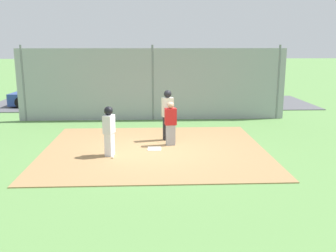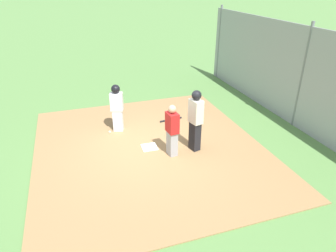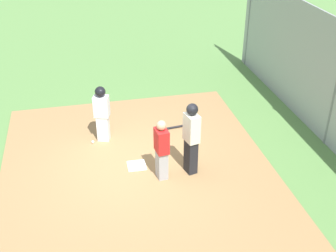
{
  "view_description": "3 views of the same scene",
  "coord_description": "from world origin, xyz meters",
  "px_view_note": "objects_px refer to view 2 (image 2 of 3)",
  "views": [
    {
      "loc": [
        0.12,
        12.04,
        3.47
      ],
      "look_at": [
        -0.45,
        -0.04,
        0.79
      ],
      "focal_mm": 40.72,
      "sensor_mm": 36.0,
      "label": 1
    },
    {
      "loc": [
        -7.45,
        1.9,
        4.55
      ],
      "look_at": [
        -0.4,
        -0.44,
        0.85
      ],
      "focal_mm": 32.51,
      "sensor_mm": 36.0,
      "label": 2
    },
    {
      "loc": [
        -8.57,
        1.14,
        6.1
      ],
      "look_at": [
        0.1,
        -0.8,
        0.98
      ],
      "focal_mm": 46.42,
      "sensor_mm": 36.0,
      "label": 3
    }
  ],
  "objects_px": {
    "umpire": "(195,119)",
    "baseball": "(110,132)",
    "home_plate": "(149,147)",
    "runner": "(117,105)",
    "catcher": "(172,130)",
    "parked_car_blue": "(287,59)",
    "baseball_bat": "(171,120)"
  },
  "relations": [
    {
      "from": "umpire",
      "to": "baseball",
      "type": "height_order",
      "value": "umpire"
    },
    {
      "from": "home_plate",
      "to": "runner",
      "type": "distance_m",
      "value": 1.76
    },
    {
      "from": "catcher",
      "to": "parked_car_blue",
      "type": "relative_size",
      "value": 0.35
    },
    {
      "from": "parked_car_blue",
      "to": "umpire",
      "type": "bearing_deg",
      "value": 131.51
    },
    {
      "from": "baseball_bat",
      "to": "parked_car_blue",
      "type": "height_order",
      "value": "parked_car_blue"
    },
    {
      "from": "home_plate",
      "to": "baseball",
      "type": "height_order",
      "value": "baseball"
    },
    {
      "from": "catcher",
      "to": "baseball",
      "type": "bearing_deg",
      "value": -57.75
    },
    {
      "from": "parked_car_blue",
      "to": "catcher",
      "type": "bearing_deg",
      "value": 129.43
    },
    {
      "from": "runner",
      "to": "baseball_bat",
      "type": "relative_size",
      "value": 1.9
    },
    {
      "from": "runner",
      "to": "baseball_bat",
      "type": "xyz_separation_m",
      "value": [
        0.16,
        -1.84,
        -0.83
      ]
    },
    {
      "from": "umpire",
      "to": "runner",
      "type": "bearing_deg",
      "value": -58.89
    },
    {
      "from": "umpire",
      "to": "home_plate",
      "type": "bearing_deg",
      "value": -35.73
    },
    {
      "from": "home_plate",
      "to": "catcher",
      "type": "distance_m",
      "value": 1.06
    },
    {
      "from": "baseball",
      "to": "parked_car_blue",
      "type": "height_order",
      "value": "parked_car_blue"
    },
    {
      "from": "runner",
      "to": "baseball",
      "type": "distance_m",
      "value": 0.89
    },
    {
      "from": "home_plate",
      "to": "baseball",
      "type": "bearing_deg",
      "value": 36.98
    },
    {
      "from": "umpire",
      "to": "baseball_bat",
      "type": "xyz_separation_m",
      "value": [
        2.04,
        0.02,
        -0.92
      ]
    },
    {
      "from": "baseball_bat",
      "to": "home_plate",
      "type": "bearing_deg",
      "value": 46.06
    },
    {
      "from": "runner",
      "to": "parked_car_blue",
      "type": "distance_m",
      "value": 10.44
    },
    {
      "from": "baseball_bat",
      "to": "parked_car_blue",
      "type": "distance_m",
      "value": 8.72
    },
    {
      "from": "home_plate",
      "to": "catcher",
      "type": "height_order",
      "value": "catcher"
    },
    {
      "from": "umpire",
      "to": "baseball",
      "type": "xyz_separation_m",
      "value": [
        1.77,
        2.17,
        -0.91
      ]
    },
    {
      "from": "catcher",
      "to": "home_plate",
      "type": "bearing_deg",
      "value": -54.19
    },
    {
      "from": "home_plate",
      "to": "baseball",
      "type": "relative_size",
      "value": 5.95
    },
    {
      "from": "catcher",
      "to": "baseball",
      "type": "relative_size",
      "value": 20.09
    },
    {
      "from": "catcher",
      "to": "umpire",
      "type": "relative_size",
      "value": 0.83
    },
    {
      "from": "umpire",
      "to": "baseball",
      "type": "distance_m",
      "value": 2.94
    },
    {
      "from": "baseball",
      "to": "parked_car_blue",
      "type": "relative_size",
      "value": 0.02
    },
    {
      "from": "umpire",
      "to": "baseball_bat",
      "type": "relative_size",
      "value": 2.21
    },
    {
      "from": "home_plate",
      "to": "parked_car_blue",
      "type": "xyz_separation_m",
      "value": [
        5.5,
        -8.94,
        0.57
      ]
    },
    {
      "from": "parked_car_blue",
      "to": "baseball",
      "type": "bearing_deg",
      "value": 116.85
    },
    {
      "from": "baseball",
      "to": "home_plate",
      "type": "bearing_deg",
      "value": -143.02
    }
  ]
}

